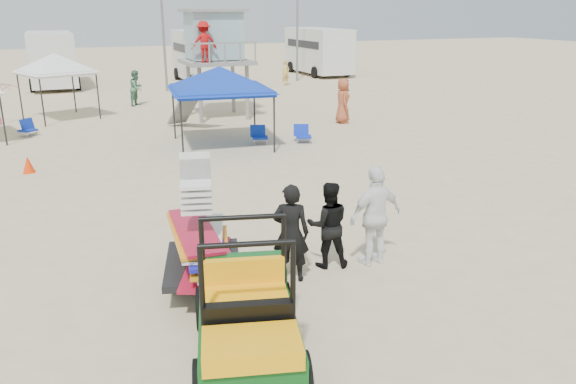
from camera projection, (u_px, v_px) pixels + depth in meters
name	position (u px, v px, depth m)	size (l,w,h in m)	color
ground	(337.00, 340.00, 8.13)	(140.00, 140.00, 0.00)	beige
utility_cart	(246.00, 304.00, 7.35)	(1.87, 2.76, 1.92)	#0B4A16
surf_trailer	(201.00, 242.00, 9.41)	(1.68, 2.42, 2.09)	black
man_left	(291.00, 233.00, 9.70)	(0.64, 0.42, 1.77)	black
man_mid	(328.00, 225.00, 10.26)	(0.79, 0.62, 1.63)	black
man_right	(376.00, 216.00, 10.32)	(1.11, 0.46, 1.90)	white
lifeguard_tower	(213.00, 40.00, 23.93)	(2.82, 2.82, 4.47)	gray
canopy_blue	(220.00, 71.00, 18.98)	(3.55, 3.55, 3.14)	black
canopy_white_c	(54.00, 56.00, 23.70)	(3.32, 3.32, 3.21)	black
cone_far	(28.00, 164.00, 16.40)	(0.34, 0.34, 0.50)	#FF3508
beach_chair_a	(27.00, 127.00, 21.20)	(0.74, 0.85, 0.64)	#0E289C
beach_chair_b	(259.00, 134.00, 20.01)	(0.67, 0.73, 0.64)	#0D2C96
beach_chair_c	(302.00, 134.00, 20.14)	(0.68, 0.75, 0.64)	#102BB8
rv_mid_left	(51.00, 57.00, 34.00)	(2.65, 6.50, 3.25)	silver
rv_mid_right	(202.00, 54.00, 36.04)	(2.64, 7.00, 3.25)	silver
rv_far_right	(318.00, 49.00, 40.70)	(2.64, 6.60, 3.25)	silver
light_pole_left	(162.00, 20.00, 31.62)	(0.14, 0.14, 8.00)	slate
light_pole_right	(297.00, 18.00, 36.28)	(0.14, 0.14, 8.00)	slate
distant_beachgoers	(117.00, 98.00, 24.34)	(20.53, 12.91, 1.86)	#48795E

